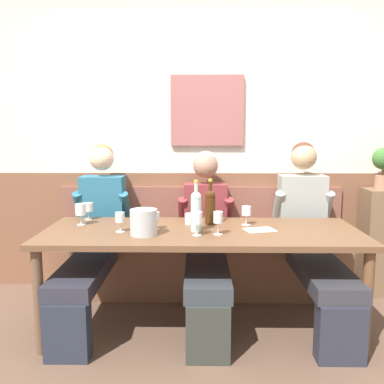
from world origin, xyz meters
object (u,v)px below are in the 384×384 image
at_px(wine_glass_center_rear, 246,212).
at_px(wine_glass_center_front, 120,218).
at_px(wine_bottle_green_tall, 210,206).
at_px(person_center_left_seat, 206,235).
at_px(water_tumbler_right, 189,219).
at_px(wine_glass_near_bucket, 155,218).
at_px(person_left_seat, 311,231).
at_px(wall_bench, 201,263).
at_px(wine_glass_mid_left, 81,210).
at_px(potted_plant, 383,164).
at_px(wine_bottle_clear_water, 196,210).
at_px(dining_table, 202,240).
at_px(wine_glass_left_end, 88,208).
at_px(person_right_seat, 95,231).
at_px(wine_glass_right_end, 218,219).
at_px(wine_glass_by_bottle, 197,219).
at_px(ice_bucket, 144,222).

height_order(wine_glass_center_rear, wine_glass_center_front, wine_glass_center_rear).
bearing_deg(wine_bottle_green_tall, person_center_left_seat, 100.88).
height_order(wine_glass_center_front, water_tumbler_right, wine_glass_center_front).
xyz_separation_m(wine_glass_center_front, wine_glass_near_bucket, (0.23, 0.08, -0.01)).
height_order(person_left_seat, wine_glass_center_rear, person_left_seat).
relative_size(wall_bench, wine_glass_center_rear, 17.79).
bearing_deg(wine_glass_mid_left, person_center_left_seat, 10.54).
xyz_separation_m(person_center_left_seat, potted_plant, (1.53, 0.39, 0.53)).
xyz_separation_m(wine_bottle_clear_water, water_tumbler_right, (-0.05, 0.22, -0.11)).
bearing_deg(person_center_left_seat, dining_table, -96.90).
bearing_deg(wine_glass_center_front, wine_glass_mid_left, 147.37).
distance_m(person_left_seat, wine_glass_left_end, 1.78).
distance_m(person_left_seat, wine_glass_center_front, 1.51).
distance_m(person_right_seat, wine_glass_right_end, 1.09).
distance_m(wine_bottle_clear_water, wine_glass_by_bottle, 0.12).
bearing_deg(wall_bench, wine_glass_near_bucket, -116.51).
height_order(wall_bench, person_right_seat, person_right_seat).
xyz_separation_m(person_center_left_seat, wine_glass_near_bucket, (-0.37, -0.31, 0.20)).
bearing_deg(wine_bottle_green_tall, potted_plant, 19.44).
relative_size(person_center_left_seat, wine_bottle_green_tall, 3.68).
height_order(wine_glass_right_end, potted_plant, potted_plant).
relative_size(wall_bench, wine_glass_near_bucket, 20.21).
xyz_separation_m(ice_bucket, wine_glass_center_rear, (0.73, 0.31, 0.01)).
height_order(ice_bucket, potted_plant, potted_plant).
height_order(wine_bottle_green_tall, potted_plant, potted_plant).
relative_size(person_right_seat, potted_plant, 3.69).
xyz_separation_m(dining_table, wine_glass_mid_left, (-0.90, 0.15, 0.19)).
distance_m(wine_bottle_green_tall, potted_plant, 1.62).
bearing_deg(ice_bucket, person_right_seat, 133.16).
bearing_deg(wine_glass_right_end, wine_glass_by_bottle, -170.65).
xyz_separation_m(person_left_seat, wine_glass_right_end, (-0.76, -0.47, 0.20)).
relative_size(person_center_left_seat, wine_glass_near_bucket, 10.12).
relative_size(person_right_seat, wine_glass_mid_left, 8.33).
relative_size(wall_bench, person_center_left_seat, 2.00).
height_order(water_tumbler_right, potted_plant, potted_plant).
relative_size(ice_bucket, wine_bottle_clear_water, 0.51).
bearing_deg(wine_bottle_green_tall, wine_glass_near_bucket, -156.83).
height_order(ice_bucket, wine_glass_left_end, ice_bucket).
relative_size(wall_bench, wine_glass_mid_left, 15.91).
relative_size(person_center_left_seat, wine_glass_by_bottle, 7.84).
bearing_deg(person_right_seat, wine_bottle_green_tall, -9.74).
distance_m(dining_table, wine_bottle_clear_water, 0.24).
relative_size(person_left_seat, wine_glass_near_bucket, 10.72).
height_order(wine_glass_center_rear, wine_glass_right_end, wine_glass_right_end).
distance_m(wine_glass_near_bucket, water_tumbler_right, 0.30).
bearing_deg(person_left_seat, wall_bench, 158.44).
bearing_deg(wine_bottle_clear_water, person_left_seat, 22.40).
distance_m(person_left_seat, ice_bucket, 1.36).
bearing_deg(wine_bottle_green_tall, wine_bottle_clear_water, -115.29).
bearing_deg(ice_bucket, wine_bottle_clear_water, 17.49).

